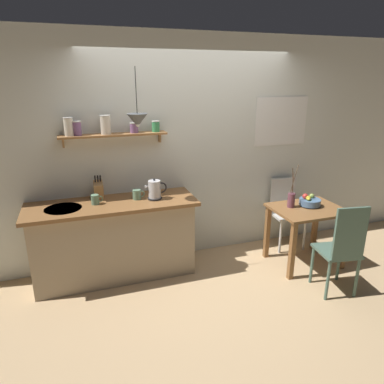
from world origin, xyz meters
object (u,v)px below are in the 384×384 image
(dining_chair_far, at_px, (285,209))
(coffee_mug_by_sink, at_px, (95,200))
(pendant_lamp, at_px, (137,120))
(dining_table, at_px, (307,219))
(twig_vase, at_px, (291,199))
(electric_kettle, at_px, (155,190))
(fruit_bowl, at_px, (310,201))
(knife_block, at_px, (99,190))
(dining_chair_near, at_px, (342,247))
(coffee_mug_spare, at_px, (137,194))

(dining_chair_far, relative_size, coffee_mug_by_sink, 7.25)
(pendant_lamp, bearing_deg, dining_chair_far, 5.33)
(dining_table, relative_size, dining_chair_far, 0.90)
(dining_chair_far, bearing_deg, twig_vase, -117.91)
(dining_chair_far, relative_size, electric_kettle, 3.73)
(electric_kettle, distance_m, pendant_lamp, 0.79)
(fruit_bowl, xyz_separation_m, knife_block, (-2.41, 0.53, 0.23))
(dining_chair_near, distance_m, dining_chair_far, 1.22)
(twig_vase, bearing_deg, dining_chair_near, -81.81)
(electric_kettle, bearing_deg, coffee_mug_spare, 163.04)
(dining_chair_near, bearing_deg, pendant_lamp, 150.93)
(dining_chair_far, bearing_deg, dining_table, -96.06)
(coffee_mug_spare, bearing_deg, dining_table, -12.72)
(dining_table, height_order, twig_vase, twig_vase)
(fruit_bowl, bearing_deg, twig_vase, 172.28)
(coffee_mug_spare, bearing_deg, dining_chair_near, -30.84)
(knife_block, bearing_deg, twig_vase, -12.95)
(twig_vase, height_order, coffee_mug_spare, twig_vase)
(pendant_lamp, bearing_deg, fruit_bowl, -8.25)
(dining_chair_far, bearing_deg, fruit_bowl, -89.40)
(dining_chair_far, bearing_deg, knife_block, 178.57)
(twig_vase, xyz_separation_m, coffee_mug_spare, (-1.77, 0.35, 0.14))
(dining_chair_near, relative_size, dining_chair_far, 1.11)
(coffee_mug_spare, bearing_deg, electric_kettle, -16.96)
(dining_chair_far, relative_size, twig_vase, 1.76)
(knife_block, bearing_deg, electric_kettle, -19.52)
(electric_kettle, bearing_deg, knife_block, 160.48)
(dining_table, distance_m, dining_chair_far, 0.54)
(pendant_lamp, bearing_deg, electric_kettle, 12.16)
(knife_block, distance_m, coffee_mug_by_sink, 0.19)
(coffee_mug_spare, bearing_deg, twig_vase, -11.12)
(twig_vase, relative_size, electric_kettle, 2.12)
(coffee_mug_by_sink, distance_m, pendant_lamp, 0.96)
(dining_chair_near, height_order, fruit_bowl, dining_chair_near)
(dining_chair_near, distance_m, pendant_lamp, 2.46)
(twig_vase, distance_m, knife_block, 2.24)
(electric_kettle, xyz_separation_m, coffee_mug_spare, (-0.19, 0.06, -0.05))
(fruit_bowl, bearing_deg, dining_chair_far, 90.60)
(dining_chair_near, xyz_separation_m, electric_kettle, (-1.70, 1.07, 0.46))
(coffee_mug_by_sink, bearing_deg, dining_chair_near, -25.31)
(dining_chair_far, distance_m, coffee_mug_by_sink, 2.50)
(twig_vase, relative_size, coffee_mug_spare, 3.84)
(knife_block, height_order, coffee_mug_by_sink, knife_block)
(electric_kettle, relative_size, pendant_lamp, 0.42)
(dining_table, relative_size, coffee_mug_spare, 6.06)
(dining_table, distance_m, coffee_mug_spare, 2.04)
(dining_chair_near, xyz_separation_m, coffee_mug_spare, (-1.89, 1.13, 0.41))
(dining_table, bearing_deg, coffee_mug_by_sink, 170.10)
(electric_kettle, xyz_separation_m, coffee_mug_by_sink, (-0.64, 0.04, -0.05))
(dining_chair_near, distance_m, coffee_mug_spare, 2.24)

